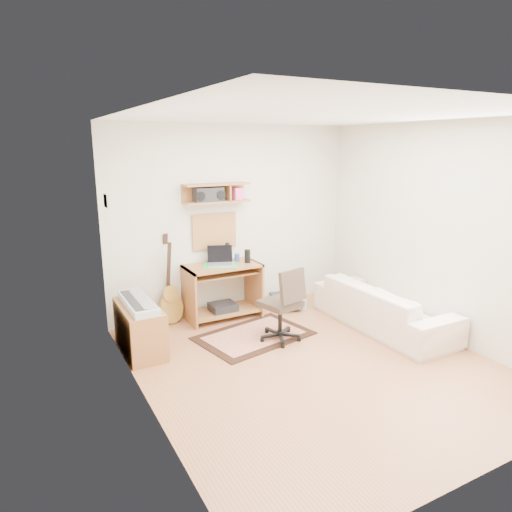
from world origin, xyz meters
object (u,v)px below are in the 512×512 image
cabinet (140,329)px  sofa (384,299)px  task_chair (280,304)px  printer (287,301)px  desk (223,291)px

cabinet → sofa: (2.96, -0.79, 0.11)m
task_chair → cabinet: size_ratio=1.03×
task_chair → printer: task_chair is taller
task_chair → sofa: size_ratio=0.47×
printer → sofa: (0.68, -1.25, 0.30)m
cabinet → sofa: bearing=-15.0°
desk → task_chair: (0.31, -1.01, 0.09)m
desk → printer: 1.05m
task_chair → printer: size_ratio=1.98×
desk → sofa: size_ratio=0.50×
desk → cabinet: 1.38m
cabinet → sofa: 3.07m
desk → task_chair: 1.06m
desk → cabinet: size_ratio=1.11×
sofa → task_chair: bearing=77.8°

